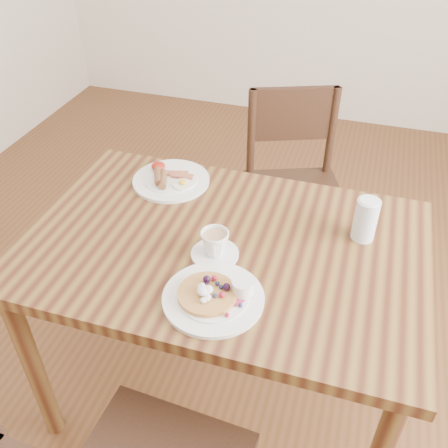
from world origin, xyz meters
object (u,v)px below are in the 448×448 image
Objects in this scene: dining_table at (224,266)px; teacup_saucer at (215,245)px; chair_far at (293,183)px; breakfast_plate at (170,179)px; water_glass at (366,220)px; pancake_plate at (215,295)px.

teacup_saucer reaches higher than dining_table.
dining_table is at bearing 62.63° from chair_far.
chair_far reaches higher than breakfast_plate.
water_glass reaches higher than chair_far.
chair_far reaches higher than dining_table.
chair_far is 3.26× the size of breakfast_plate.
chair_far is 0.77m from water_glass.
dining_table is 0.15m from teacup_saucer.
teacup_saucer is at bearing -49.81° from breakfast_plate.
dining_table is 8.57× the size of teacup_saucer.
dining_table is 1.36× the size of chair_far.
pancake_plate is at bearing -132.59° from water_glass.
breakfast_plate is 0.69m from water_glass.
chair_far is 6.53× the size of water_glass.
pancake_plate is at bearing 66.64° from chair_far.
water_glass is at bearing 95.17° from chair_far.
teacup_saucer is (0.27, -0.32, 0.03)m from breakfast_plate.
water_glass reaches higher than dining_table.
dining_table is at bearing 101.43° from pancake_plate.
chair_far is at bearing 116.50° from water_glass.
chair_far is 6.29× the size of teacup_saucer.
pancake_plate is 0.52m from water_glass.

